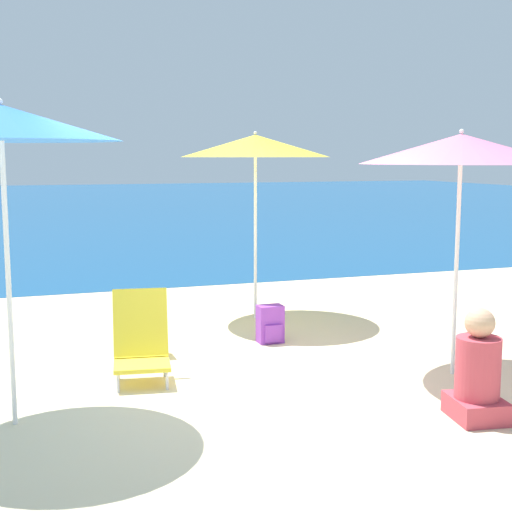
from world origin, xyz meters
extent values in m
plane|color=beige|center=(0.00, 0.00, 0.00)|extent=(60.00, 60.00, 0.00)
cube|color=navy|center=(0.00, 24.58, 0.00)|extent=(60.00, 40.00, 0.01)
cylinder|color=white|center=(-1.62, -0.28, 1.00)|extent=(0.04, 0.04, 2.00)
cone|color=blue|center=(-1.62, -0.28, 2.12)|extent=(1.62, 1.62, 0.24)
sphere|color=white|center=(-1.62, -0.28, 2.26)|extent=(0.04, 0.04, 0.04)
cylinder|color=white|center=(1.10, 2.34, 0.94)|extent=(0.04, 0.04, 1.89)
cone|color=yellow|center=(1.10, 2.34, 2.01)|extent=(1.71, 1.71, 0.25)
sphere|color=white|center=(1.10, 2.34, 2.16)|extent=(0.04, 0.04, 0.04)
cylinder|color=white|center=(2.03, -0.28, 0.92)|extent=(0.04, 0.04, 1.83)
cone|color=pink|center=(2.03, -0.28, 1.96)|extent=(1.72, 1.72, 0.25)
sphere|color=white|center=(2.03, -0.28, 2.10)|extent=(0.04, 0.04, 0.04)
cylinder|color=silver|center=(-0.83, 0.16, 0.08)|extent=(0.02, 0.02, 0.16)
cylinder|color=silver|center=(-0.44, 0.11, 0.08)|extent=(0.02, 0.02, 0.16)
cylinder|color=silver|center=(-0.77, 0.53, 0.08)|extent=(0.02, 0.02, 0.16)
cylinder|color=silver|center=(-0.38, 0.47, 0.08)|extent=(0.02, 0.02, 0.16)
cube|color=yellow|center=(-0.60, 0.32, 0.17)|extent=(0.52, 0.50, 0.04)
cube|color=yellow|center=(-0.57, 0.53, 0.48)|extent=(0.49, 0.25, 0.57)
cube|color=#BF3F4C|center=(1.55, -1.27, 0.08)|extent=(0.41, 0.47, 0.16)
cylinder|color=#BF3F4C|center=(1.55, -1.27, 0.38)|extent=(0.32, 0.32, 0.45)
sphere|color=tan|center=(1.55, -1.27, 0.72)|extent=(0.22, 0.22, 0.22)
cube|color=purple|center=(0.88, 1.24, 0.19)|extent=(0.26, 0.17, 0.39)
cube|color=purple|center=(0.88, 1.14, 0.12)|extent=(0.18, 0.03, 0.17)
cube|color=yellow|center=(-0.40, 1.15, 0.19)|extent=(0.32, 0.23, 0.37)
cube|color=yellow|center=(-0.40, 1.02, 0.11)|extent=(0.22, 0.03, 0.17)
camera|label=1|loc=(-1.58, -5.45, 1.89)|focal=50.00mm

